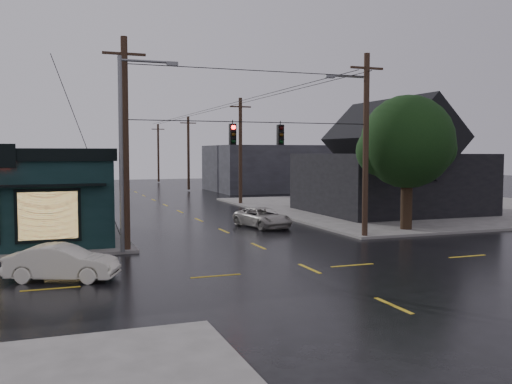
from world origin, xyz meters
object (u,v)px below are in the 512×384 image
object	(u,v)px
utility_pole_nw	(127,252)
suv_silver	(263,218)
sedan_cream	(62,263)
utility_pole_ne	(365,238)
corner_tree	(408,142)

from	to	relation	value
utility_pole_nw	suv_silver	bearing A→B (deg)	33.66
utility_pole_nw	sedan_cream	bearing A→B (deg)	-120.43
utility_pole_nw	utility_pole_ne	bearing A→B (deg)	0.00
utility_pole_nw	corner_tree	bearing A→B (deg)	5.07
corner_tree	utility_pole_nw	bearing A→B (deg)	-174.93
utility_pole_nw	sedan_cream	distance (m)	6.10
corner_tree	utility_pole_ne	xyz separation A→B (m)	(-3.76, -1.49, -5.36)
suv_silver	utility_pole_ne	bearing A→B (deg)	-71.13
utility_pole_ne	sedan_cream	distance (m)	16.91
utility_pole_nw	utility_pole_ne	xyz separation A→B (m)	(13.00, 0.00, 0.00)
utility_pole_ne	sedan_cream	size ratio (longest dim) A/B	2.50
corner_tree	utility_pole_ne	world-z (taller)	corner_tree
utility_pole_ne	suv_silver	world-z (taller)	utility_pole_ne
corner_tree	suv_silver	world-z (taller)	corner_tree
sedan_cream	corner_tree	bearing A→B (deg)	-50.06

